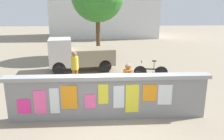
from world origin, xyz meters
TOP-DOWN VIEW (x-y plane):
  - ground at (0.00, 8.00)m, footprint 60.00×60.00m
  - poster_wall at (-0.00, -0.00)m, footprint 6.49×0.42m
  - auto_rickshaw_truck at (-1.43, 5.94)m, footprint 3.77×1.97m
  - motorcycle at (-2.04, 1.80)m, footprint 1.90×0.56m
  - bicycle_near at (2.32, 4.11)m, footprint 1.70×0.44m
  - bicycle_far at (1.46, 2.16)m, footprint 1.68×0.51m
  - person_walking at (-1.37, 3.20)m, footprint 0.48×0.48m
  - person_bystander at (0.74, 0.89)m, footprint 0.34×0.34m
  - building_background at (0.45, 21.95)m, footprint 12.64×6.30m

SIDE VIEW (x-z plane):
  - ground at x=0.00m, z-range 0.00..0.00m
  - bicycle_near at x=2.32m, z-range -0.11..0.84m
  - bicycle_far at x=1.46m, z-range -0.11..0.84m
  - motorcycle at x=-2.04m, z-range 0.03..0.90m
  - poster_wall at x=0.00m, z-range 0.02..1.48m
  - auto_rickshaw_truck at x=-1.43m, z-range -0.02..1.83m
  - person_walking at x=-1.37m, z-range 0.18..1.80m
  - person_bystander at x=0.74m, z-range 0.18..1.80m
  - building_background at x=0.45m, z-range 0.02..8.55m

